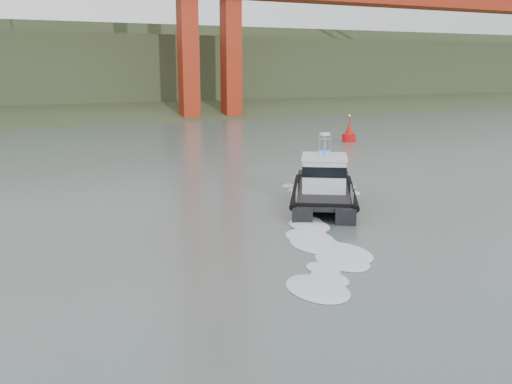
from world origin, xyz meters
TOP-DOWN VIEW (x-y plane):
  - ground at (0.00, 0.00)m, footprint 400.00×400.00m
  - headlands at (0.00, 125.50)m, footprint 500.00×105.36m
  - patrol_boat at (5.70, 11.48)m, footprint 8.67×10.83m
  - nav_buoy at (26.30, 38.36)m, footprint 1.72×1.72m

SIDE VIEW (x-z plane):
  - ground at x=0.00m, z-range 0.00..0.00m
  - nav_buoy at x=26.30m, z-range -0.85..2.74m
  - patrol_boat at x=5.70m, z-range -1.26..3.79m
  - headlands at x=0.00m, z-range -6.52..20.61m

